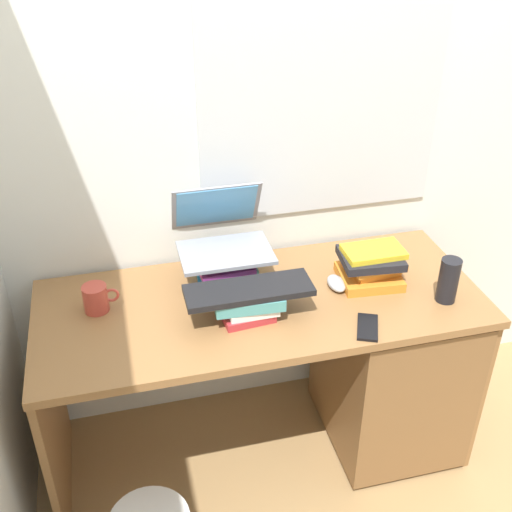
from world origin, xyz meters
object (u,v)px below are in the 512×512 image
Objects in this scene: book_stack_side at (371,265)px; laptop at (222,233)px; cell_phone at (368,327)px; desk at (362,359)px; keyboard at (249,290)px; book_stack_tall at (225,269)px; water_bottle at (448,280)px; computer_mouse at (336,283)px; mug at (96,298)px; book_stack_keyboard_riser at (248,304)px.

laptop is at bearing 160.96° from book_stack_side.
desk is at bearing 87.96° from cell_phone.
keyboard is (-0.46, -0.05, 0.44)m from desk.
book_stack_side is (0.51, -0.11, 0.00)m from book_stack_tall.
book_stack_tall is 0.77m from water_bottle.
desk is 0.40m from book_stack_side.
book_stack_tall is 0.40m from computer_mouse.
desk is at bearing 150.03° from water_bottle.
mug is at bearing 175.14° from computer_mouse.
computer_mouse reaches higher than desk.
book_stack_keyboard_riser is at bearing -144.08° from keyboard.
desk is 0.49m from water_bottle.
mug reaches higher than desk.
desk is 0.41m from cell_phone.
book_stack_tall is at bearing 162.53° from desk.
book_stack_tall is 0.21m from keyboard.
book_stack_side reaches higher than computer_mouse.
laptop is (-0.03, 0.28, 0.12)m from book_stack_keyboard_riser.
desk is at bearing -24.55° from laptop.
keyboard reaches higher than computer_mouse.
laptop is at bearing 153.71° from water_bottle.
laptop is (-0.51, 0.18, 0.11)m from book_stack_side.
computer_mouse reaches higher than cell_phone.
book_stack_side is 0.72× the size of laptop.
laptop is at bearing 86.90° from book_stack_tall.
laptop is 2.00× the size of water_bottle.
laptop reaches higher than book_stack_side.
book_stack_keyboard_riser is 1.72× the size of cell_phone.
keyboard is (0.04, -0.21, 0.04)m from book_stack_tall.
book_stack_side is at bearing 139.24° from water_bottle.
desk is 11.37× the size of cell_phone.
keyboard is 0.69m from water_bottle.
book_stack_side is 0.55m from laptop.
book_stack_tall is at bearing 168.22° from book_stack_side.
book_stack_side is at bearing 89.22° from cell_phone.
keyboard is 3.46× the size of mug.
desk is 6.62× the size of book_stack_keyboard_riser.
mug is 0.89× the size of cell_phone.
computer_mouse is 0.38m from water_bottle.
book_stack_tall is at bearing -93.10° from laptop.
book_stack_keyboard_riser is 0.69m from water_bottle.
keyboard is at bearing -80.02° from book_stack_tall.
computer_mouse is (0.34, 0.09, -0.03)m from book_stack_keyboard_riser.
cell_phone is at bearing -114.13° from book_stack_side.
cell_phone is at bearing -24.01° from keyboard.
book_stack_side reaches higher than keyboard.
mug is (-0.45, -0.05, -0.01)m from book_stack_tall.
desk is 4.79× the size of laptop.
book_stack_tall is 0.21m from book_stack_keyboard_riser.
laptop is 2.37× the size of cell_phone.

